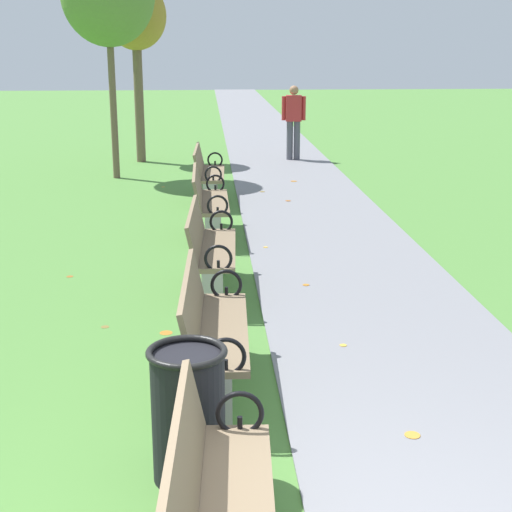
{
  "coord_description": "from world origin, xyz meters",
  "views": [
    {
      "loc": [
        -0.52,
        -2.93,
        2.56
      ],
      "look_at": [
        -0.05,
        4.18,
        0.55
      ],
      "focal_mm": 53.39,
      "sensor_mm": 36.0,
      "label": 1
    }
  ],
  "objects_px": {
    "park_bench_5": "(207,173)",
    "tree_2": "(136,19)",
    "park_bench_2": "(211,330)",
    "park_bench_4": "(208,202)",
    "trash_bin": "(188,414)",
    "park_bench_3": "(209,248)",
    "pedestrian_walking": "(294,118)"
  },
  "relations": [
    {
      "from": "park_bench_3",
      "to": "trash_bin",
      "type": "distance_m",
      "value": 3.54
    },
    {
      "from": "park_bench_5",
      "to": "park_bench_3",
      "type": "bearing_deg",
      "value": -90.0
    },
    {
      "from": "tree_2",
      "to": "pedestrian_walking",
      "type": "xyz_separation_m",
      "value": [
        3.38,
        -0.04,
        -2.09
      ]
    },
    {
      "from": "trash_bin",
      "to": "pedestrian_walking",
      "type": "bearing_deg",
      "value": 80.77
    },
    {
      "from": "park_bench_5",
      "to": "park_bench_4",
      "type": "bearing_deg",
      "value": -90.0
    },
    {
      "from": "park_bench_4",
      "to": "tree_2",
      "type": "height_order",
      "value": "tree_2"
    },
    {
      "from": "park_bench_2",
      "to": "pedestrian_walking",
      "type": "bearing_deg",
      "value": 80.53
    },
    {
      "from": "park_bench_4",
      "to": "park_bench_5",
      "type": "height_order",
      "value": "same"
    },
    {
      "from": "tree_2",
      "to": "park_bench_3",
      "type": "bearing_deg",
      "value": -81.11
    },
    {
      "from": "park_bench_3",
      "to": "park_bench_5",
      "type": "distance_m",
      "value": 4.71
    },
    {
      "from": "tree_2",
      "to": "pedestrian_walking",
      "type": "distance_m",
      "value": 3.97
    },
    {
      "from": "park_bench_2",
      "to": "park_bench_4",
      "type": "distance_m",
      "value": 4.73
    },
    {
      "from": "park_bench_3",
      "to": "park_bench_5",
      "type": "height_order",
      "value": "same"
    },
    {
      "from": "park_bench_5",
      "to": "pedestrian_walking",
      "type": "height_order",
      "value": "pedestrian_walking"
    },
    {
      "from": "park_bench_2",
      "to": "park_bench_5",
      "type": "relative_size",
      "value": 1.0
    },
    {
      "from": "park_bench_2",
      "to": "pedestrian_walking",
      "type": "distance_m",
      "value": 11.72
    },
    {
      "from": "park_bench_2",
      "to": "park_bench_4",
      "type": "bearing_deg",
      "value": 90.0
    },
    {
      "from": "park_bench_4",
      "to": "trash_bin",
      "type": "relative_size",
      "value": 1.91
    },
    {
      "from": "park_bench_2",
      "to": "park_bench_5",
      "type": "xyz_separation_m",
      "value": [
        0.0,
        7.04,
        0.0
      ]
    },
    {
      "from": "tree_2",
      "to": "trash_bin",
      "type": "bearing_deg",
      "value": -84.19
    },
    {
      "from": "trash_bin",
      "to": "tree_2",
      "type": "bearing_deg",
      "value": 95.81
    },
    {
      "from": "pedestrian_walking",
      "to": "trash_bin",
      "type": "xyz_separation_m",
      "value": [
        -2.07,
        -12.77,
        -0.5
      ]
    },
    {
      "from": "park_bench_5",
      "to": "tree_2",
      "type": "relative_size",
      "value": 0.42
    },
    {
      "from": "tree_2",
      "to": "trash_bin",
      "type": "relative_size",
      "value": 4.53
    },
    {
      "from": "park_bench_5",
      "to": "tree_2",
      "type": "bearing_deg",
      "value": 107.67
    },
    {
      "from": "pedestrian_walking",
      "to": "park_bench_4",
      "type": "bearing_deg",
      "value": -105.78
    },
    {
      "from": "park_bench_5",
      "to": "tree_2",
      "type": "xyz_separation_m",
      "value": [
        -1.45,
        4.55,
        2.53
      ]
    },
    {
      "from": "tree_2",
      "to": "park_bench_5",
      "type": "bearing_deg",
      "value": -72.33
    },
    {
      "from": "trash_bin",
      "to": "park_bench_2",
      "type": "bearing_deg",
      "value": 83.06
    },
    {
      "from": "park_bench_3",
      "to": "park_bench_5",
      "type": "bearing_deg",
      "value": 90.0
    },
    {
      "from": "park_bench_2",
      "to": "park_bench_5",
      "type": "bearing_deg",
      "value": 90.0
    },
    {
      "from": "park_bench_3",
      "to": "tree_2",
      "type": "bearing_deg",
      "value": 98.89
    }
  ]
}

